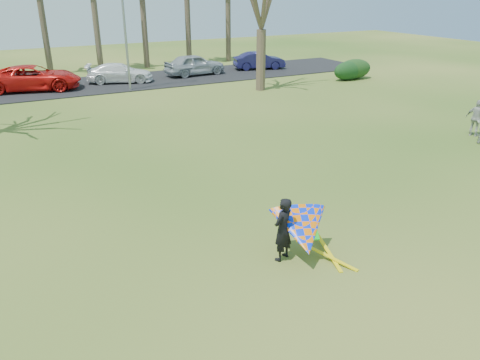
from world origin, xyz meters
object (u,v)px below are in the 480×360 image
car_5 (259,61)px  pedestrian_b (477,118)px  streetlight (127,22)px  car_3 (120,73)px  car_2 (34,78)px  kite_flyer (301,230)px  car_4 (195,65)px

car_5 → pedestrian_b: pedestrian_b is taller
car_5 → streetlight: bearing=119.5°
car_3 → car_5: (12.00, 0.38, 0.02)m
pedestrian_b → car_3: bearing=12.9°
car_2 → pedestrian_b: (17.49, -20.83, -0.03)m
car_2 → car_5: car_2 is taller
pedestrian_b → kite_flyer: (-13.63, -5.20, -0.01)m
pedestrian_b → car_5: bearing=-17.1°
kite_flyer → pedestrian_b: bearing=20.9°
car_2 → pedestrian_b: size_ratio=3.48×
streetlight → pedestrian_b: size_ratio=4.63×
car_5 → kite_flyer: size_ratio=1.80×
car_2 → streetlight: bearing=-102.1°
car_4 → car_2: bearing=86.7°
car_4 → pedestrian_b: 21.92m
car_5 → pedestrian_b: size_ratio=2.48×
car_2 → pedestrian_b: 27.20m
streetlight → car_3: bearing=91.5°
streetlight → car_4: streetlight is taller
car_2 → car_5: size_ratio=1.40×
car_4 → kite_flyer: (-8.04, -26.39, -0.03)m
car_4 → pedestrian_b: bearing=-170.2°
car_3 → kite_flyer: (-1.99, -26.11, 0.11)m
pedestrian_b → kite_flyer: 14.59m
streetlight → car_5: streetlight is taller
car_4 → kite_flyer: kite_flyer is taller
streetlight → pedestrian_b: streetlight is taller
car_5 → car_2: bearing=105.5°
streetlight → car_5: size_ratio=1.86×
kite_flyer → car_5: bearing=62.1°
car_3 → streetlight: bearing=-160.5°
pedestrian_b → car_4: bearing=-1.4°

